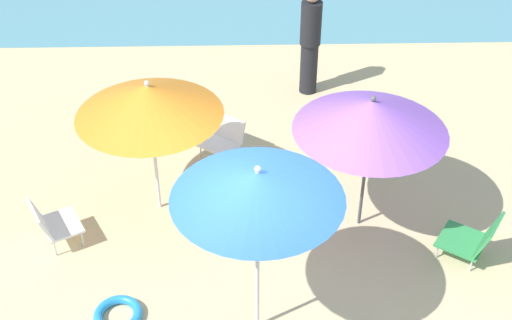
{
  "coord_description": "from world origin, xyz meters",
  "views": [
    {
      "loc": [
        -0.21,
        -5.05,
        5.55
      ],
      "look_at": [
        -0.04,
        1.55,
        0.7
      ],
      "focal_mm": 47.03,
      "sensor_mm": 36.0,
      "label": 1
    }
  ],
  "objects_px": {
    "beach_chair_b": "(360,136)",
    "beach_chair_e": "(52,222)",
    "umbrella_purple": "(371,116)",
    "person_b": "(310,42)",
    "umbrella_blue": "(258,185)",
    "beach_chair_c": "(223,137)",
    "swim_ring": "(118,315)",
    "beach_chair_d": "(473,238)",
    "umbrella_orange": "(148,100)"
  },
  "relations": [
    {
      "from": "beach_chair_e",
      "to": "person_b",
      "type": "xyz_separation_m",
      "value": [
        3.32,
        3.51,
        0.54
      ]
    },
    {
      "from": "umbrella_purple",
      "to": "umbrella_orange",
      "type": "relative_size",
      "value": 0.99
    },
    {
      "from": "umbrella_blue",
      "to": "beach_chair_c",
      "type": "relative_size",
      "value": 2.96
    },
    {
      "from": "umbrella_blue",
      "to": "person_b",
      "type": "relative_size",
      "value": 1.21
    },
    {
      "from": "umbrella_blue",
      "to": "umbrella_orange",
      "type": "xyz_separation_m",
      "value": [
        -1.19,
        1.96,
        -0.29
      ]
    },
    {
      "from": "umbrella_orange",
      "to": "beach_chair_d",
      "type": "xyz_separation_m",
      "value": [
        3.69,
        -1.02,
        -1.28
      ]
    },
    {
      "from": "beach_chair_b",
      "to": "person_b",
      "type": "distance_m",
      "value": 2.0
    },
    {
      "from": "umbrella_blue",
      "to": "swim_ring",
      "type": "xyz_separation_m",
      "value": [
        -1.47,
        0.15,
        -1.83
      ]
    },
    {
      "from": "umbrella_purple",
      "to": "beach_chair_d",
      "type": "xyz_separation_m",
      "value": [
        1.19,
        -0.65,
        -1.27
      ]
    },
    {
      "from": "beach_chair_b",
      "to": "umbrella_orange",
      "type": "bearing_deg",
      "value": -45.09
    },
    {
      "from": "umbrella_orange",
      "to": "person_b",
      "type": "bearing_deg",
      "value": 53.17
    },
    {
      "from": "beach_chair_d",
      "to": "swim_ring",
      "type": "xyz_separation_m",
      "value": [
        -3.96,
        -0.79,
        -0.26
      ]
    },
    {
      "from": "beach_chair_e",
      "to": "beach_chair_b",
      "type": "bearing_deg",
      "value": -5.64
    },
    {
      "from": "beach_chair_b",
      "to": "beach_chair_d",
      "type": "bearing_deg",
      "value": 50.82
    },
    {
      "from": "beach_chair_b",
      "to": "beach_chair_c",
      "type": "xyz_separation_m",
      "value": [
        -1.88,
        0.13,
        -0.07
      ]
    },
    {
      "from": "beach_chair_b",
      "to": "swim_ring",
      "type": "bearing_deg",
      "value": -21.99
    },
    {
      "from": "umbrella_purple",
      "to": "person_b",
      "type": "distance_m",
      "value": 3.33
    },
    {
      "from": "umbrella_blue",
      "to": "beach_chair_b",
      "type": "distance_m",
      "value": 3.65
    },
    {
      "from": "beach_chair_e",
      "to": "person_b",
      "type": "distance_m",
      "value": 4.86
    },
    {
      "from": "beach_chair_b",
      "to": "person_b",
      "type": "height_order",
      "value": "person_b"
    },
    {
      "from": "beach_chair_b",
      "to": "beach_chair_e",
      "type": "height_order",
      "value": "beach_chair_b"
    },
    {
      "from": "beach_chair_d",
      "to": "person_b",
      "type": "height_order",
      "value": "person_b"
    },
    {
      "from": "umbrella_blue",
      "to": "umbrella_purple",
      "type": "bearing_deg",
      "value": 50.59
    },
    {
      "from": "beach_chair_c",
      "to": "umbrella_purple",
      "type": "bearing_deg",
      "value": 84.15
    },
    {
      "from": "beach_chair_b",
      "to": "beach_chair_d",
      "type": "relative_size",
      "value": 0.86
    },
    {
      "from": "person_b",
      "to": "swim_ring",
      "type": "height_order",
      "value": "person_b"
    },
    {
      "from": "umbrella_purple",
      "to": "beach_chair_b",
      "type": "distance_m",
      "value": 1.85
    },
    {
      "from": "umbrella_purple",
      "to": "beach_chair_e",
      "type": "distance_m",
      "value": 3.89
    },
    {
      "from": "umbrella_blue",
      "to": "umbrella_purple",
      "type": "relative_size",
      "value": 1.14
    },
    {
      "from": "umbrella_orange",
      "to": "beach_chair_c",
      "type": "distance_m",
      "value": 1.9
    },
    {
      "from": "umbrella_orange",
      "to": "swim_ring",
      "type": "distance_m",
      "value": 2.39
    },
    {
      "from": "beach_chair_e",
      "to": "beach_chair_c",
      "type": "bearing_deg",
      "value": 13.19
    },
    {
      "from": "umbrella_orange",
      "to": "beach_chair_b",
      "type": "height_order",
      "value": "umbrella_orange"
    },
    {
      "from": "umbrella_purple",
      "to": "beach_chair_b",
      "type": "xyz_separation_m",
      "value": [
        0.19,
        1.38,
        -1.22
      ]
    },
    {
      "from": "swim_ring",
      "to": "beach_chair_d",
      "type": "bearing_deg",
      "value": 11.33
    },
    {
      "from": "umbrella_blue",
      "to": "beach_chair_e",
      "type": "relative_size",
      "value": 3.02
    },
    {
      "from": "person_b",
      "to": "beach_chair_b",
      "type": "bearing_deg",
      "value": 74.48
    },
    {
      "from": "beach_chair_c",
      "to": "person_b",
      "type": "bearing_deg",
      "value": 177.96
    },
    {
      "from": "beach_chair_b",
      "to": "beach_chair_c",
      "type": "distance_m",
      "value": 1.89
    },
    {
      "from": "beach_chair_b",
      "to": "beach_chair_d",
      "type": "xyz_separation_m",
      "value": [
        1.0,
        -2.02,
        -0.05
      ]
    },
    {
      "from": "umbrella_purple",
      "to": "person_b",
      "type": "relative_size",
      "value": 1.05
    },
    {
      "from": "beach_chair_c",
      "to": "beach_chair_d",
      "type": "distance_m",
      "value": 3.6
    },
    {
      "from": "beach_chair_d",
      "to": "swim_ring",
      "type": "relative_size",
      "value": 1.51
    },
    {
      "from": "umbrella_orange",
      "to": "swim_ring",
      "type": "bearing_deg",
      "value": -98.71
    },
    {
      "from": "umbrella_purple",
      "to": "umbrella_orange",
      "type": "distance_m",
      "value": 2.52
    },
    {
      "from": "beach_chair_d",
      "to": "beach_chair_e",
      "type": "height_order",
      "value": "beach_chair_d"
    },
    {
      "from": "beach_chair_b",
      "to": "swim_ring",
      "type": "relative_size",
      "value": 1.29
    },
    {
      "from": "umbrella_blue",
      "to": "beach_chair_d",
      "type": "relative_size",
      "value": 2.67
    },
    {
      "from": "beach_chair_b",
      "to": "person_b",
      "type": "relative_size",
      "value": 0.39
    },
    {
      "from": "beach_chair_b",
      "to": "beach_chair_e",
      "type": "bearing_deg",
      "value": -42.46
    }
  ]
}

